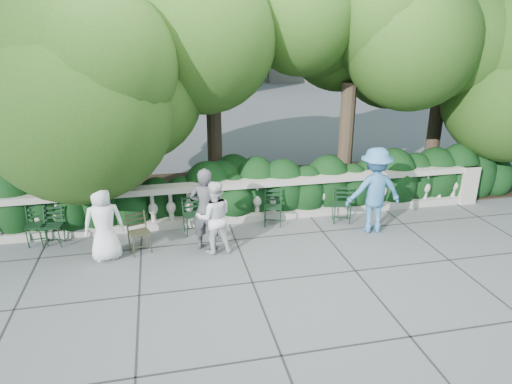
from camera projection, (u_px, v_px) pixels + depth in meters
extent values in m
plane|color=#4E5155|center=(266.00, 255.00, 9.28)|extent=(90.00, 90.00, 0.00)
cube|color=#9E998E|center=(249.00, 216.00, 10.90)|extent=(12.00, 0.32, 0.18)
cube|color=#9E998E|center=(249.00, 183.00, 10.61)|extent=(12.00, 0.36, 0.14)
cube|color=#9E998E|center=(465.00, 184.00, 11.91)|extent=(0.44, 0.44, 1.00)
cylinder|color=#3F3023|center=(75.00, 156.00, 11.13)|extent=(0.40, 0.40, 2.80)
ellipsoid|color=#18320D|center=(58.00, 60.00, 9.94)|extent=(5.28, 5.28, 3.96)
cylinder|color=#3F3023|center=(214.00, 132.00, 12.27)|extent=(0.40, 0.40, 3.40)
ellipsoid|color=#18320D|center=(214.00, 23.00, 10.85)|extent=(6.24, 6.24, 4.68)
cylinder|color=#3F3023|center=(346.00, 138.00, 12.39)|extent=(0.40, 0.40, 3.00)
ellipsoid|color=#18320D|center=(360.00, 46.00, 11.14)|extent=(5.52, 5.52, 4.14)
cylinder|color=#3F3023|center=(434.00, 136.00, 13.51)|extent=(0.40, 0.40, 2.60)
ellipsoid|color=#18320D|center=(452.00, 64.00, 12.42)|extent=(4.80, 4.80, 3.60)
imported|color=white|center=(104.00, 222.00, 8.86)|extent=(0.83, 0.61, 1.57)
imported|color=#444449|center=(206.00, 210.00, 9.24)|extent=(0.75, 0.62, 1.75)
imported|color=silver|center=(214.00, 217.00, 9.15)|extent=(0.75, 0.59, 1.52)
imported|color=teal|center=(374.00, 190.00, 10.04)|extent=(1.28, 0.77, 1.94)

